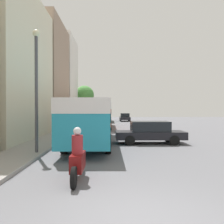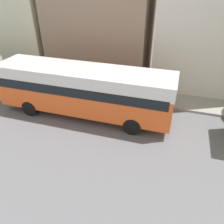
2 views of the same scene
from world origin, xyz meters
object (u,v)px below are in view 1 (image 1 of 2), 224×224
Objects in this scene: bus_third_in_line at (104,112)px; motorcycle_behind_lead at (78,159)px; bus_following at (101,112)px; car_crossing at (150,132)px; bus_lead at (92,116)px; pedestrian_near_curb at (64,123)px; car_far_curb at (125,117)px.

motorcycle_behind_lead is at bearing -90.07° from bus_third_in_line.
car_crossing is at bearing -73.01° from bus_following.
bus_lead is at bearing -90.54° from bus_following.
pedestrian_near_curb reaches higher than car_crossing.
pedestrian_near_curb is at bearing -98.91° from bus_third_in_line.
motorcycle_behind_lead is at bearing 153.70° from car_crossing.
bus_third_in_line reaches higher than car_far_curb.
bus_following is 6.17× the size of pedestrian_near_curb.
bus_third_in_line is 26.14m from car_crossing.
bus_lead is 2.39× the size of car_crossing.
car_crossing is (3.81, -12.46, -1.23)m from bus_following.
bus_third_in_line is at bearing -158.48° from car_far_curb.
motorcycle_behind_lead is 35.20m from car_far_curb.
car_far_curb reaches higher than car_crossing.
bus_following is at bearing 66.33° from pedestrian_near_curb.
bus_following is 2.40× the size of car_far_curb.
car_far_curb is (3.92, 1.55, -1.08)m from bus_third_in_line.
bus_following is at bearing -90.43° from bus_third_in_line.
car_far_curb is (4.14, 27.32, -1.05)m from bus_lead.
car_crossing is at bearing -37.82° from pedestrian_near_curb.
pedestrian_near_curb is at bearing 103.76° from motorcycle_behind_lead.
car_crossing is 1.02× the size of car_far_curb.
motorcycle_behind_lead is (-0.04, -33.43, -1.19)m from bus_third_in_line.
bus_following is at bearing 89.46° from bus_lead.
bus_third_in_line is at bearing 89.57° from bus_following.
motorcycle_behind_lead is (0.06, -20.04, -1.32)m from bus_following.
pedestrian_near_curb is (-7.13, -22.03, 0.26)m from car_far_curb.
motorcycle_behind_lead is at bearing -88.67° from bus_lead.
car_far_curb is at bearing 21.52° from bus_third_in_line.
bus_following is 4.80× the size of motorcycle_behind_lead.
bus_third_in_line reaches higher than motorcycle_behind_lead.
bus_following is 13.09m from car_crossing.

